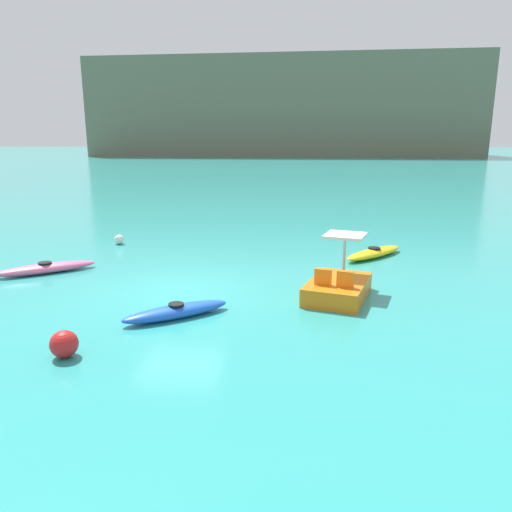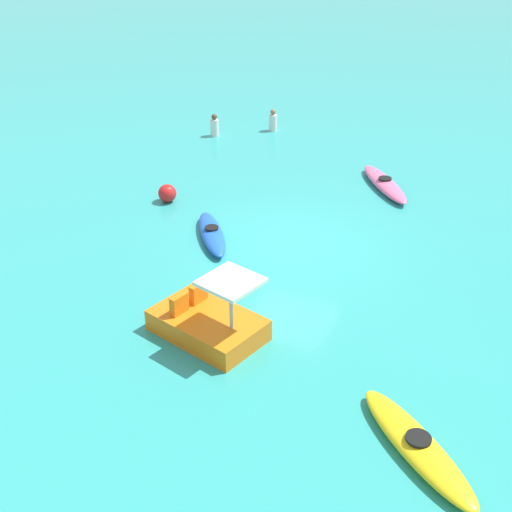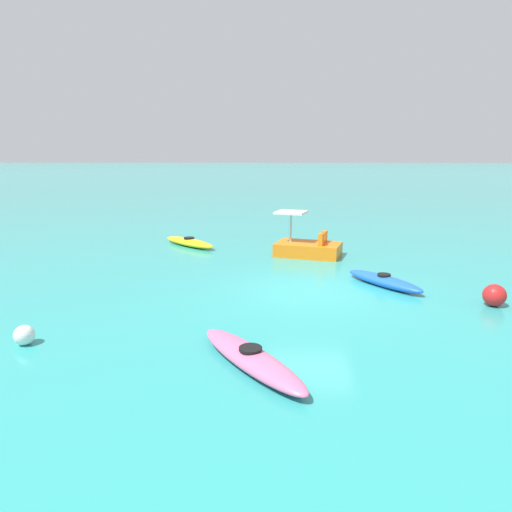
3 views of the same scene
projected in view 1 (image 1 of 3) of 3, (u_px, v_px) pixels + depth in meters
The scene contains 8 objects.
ground_plane at pixel (178, 290), 13.98m from camera, with size 600.00×600.00×0.00m, color teal.
headland_cliff at pixel (285, 112), 137.45m from camera, with size 98.58×47.35×24.42m, color #6B6651.
kayak_yellow at pixel (374, 253), 17.88m from camera, with size 2.67×2.78×0.37m.
kayak_blue at pixel (176, 311), 11.77m from camera, with size 2.57×2.07×0.37m.
kayak_pink at pixel (45, 268), 15.73m from camera, with size 2.96×2.40×0.37m.
pedal_boat_orange at pixel (338, 286), 13.25m from camera, with size 2.12×2.73×1.68m.
buoy_red at pixel (64, 344), 9.60m from camera, with size 0.57×0.57×0.57m, color red.
buoy_white at pixel (119, 239), 20.10m from camera, with size 0.41×0.41×0.41m, color white.
Camera 1 is at (3.54, -13.07, 4.28)m, focal length 33.47 mm.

